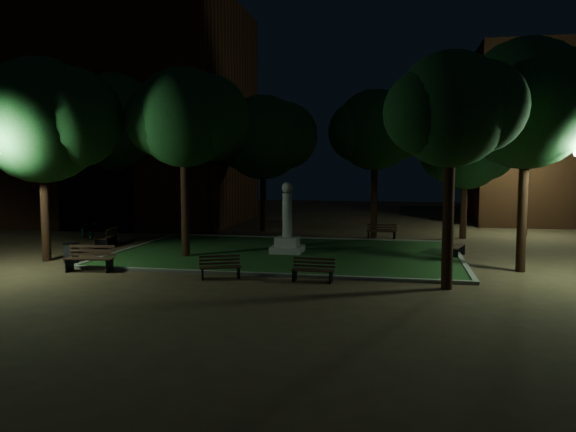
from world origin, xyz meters
The scene contains 24 objects.
ground centered at (0.00, 0.00, 0.00)m, with size 80.00×80.00×0.00m, color #4D3924.
lawn centered at (0.00, 2.00, 0.04)m, with size 15.00×10.00×0.08m, color #21461B.
lawn_kerb centered at (0.00, 2.00, 0.06)m, with size 15.40×10.40×0.12m.
monument centered at (0.00, 2.00, 0.96)m, with size 1.40×1.40×3.20m.
building_main centered at (-15.86, 13.79, 7.38)m, with size 20.00×12.00×15.00m.
tree_west centered at (-9.52, -1.79, 5.89)m, with size 6.36×5.20×8.49m.
tree_north_wl centered at (-5.50, 8.13, 6.12)m, with size 4.68×3.82×8.04m.
tree_north_er centered at (3.68, 8.59, 5.96)m, with size 5.44×4.44×8.19m.
tree_ne centered at (8.53, 9.27, 4.83)m, with size 5.26×4.30×6.98m.
tree_east centered at (9.66, -0.33, 6.32)m, with size 5.97×4.87×8.76m.
tree_se centered at (6.64, -3.99, 5.81)m, with size 4.57×3.73×7.69m.
tree_nw centered at (-11.71, 8.62, 6.59)m, with size 7.29×5.95×9.57m.
tree_far_north centered at (-3.06, 10.28, 5.70)m, with size 6.22×5.08×8.24m.
tree_extra centered at (-4.07, 0.18, 6.08)m, with size 5.26×4.29×8.24m.
lamppost_nw centered at (-11.29, 11.27, 3.08)m, with size 1.18×0.28×4.39m.
lamppost_ne centered at (12.16, 11.42, 3.25)m, with size 1.18×0.28×4.67m.
bench_near_left centered at (-1.29, -3.78, 0.38)m, with size 1.55×1.06×0.81m.
bench_near_right centered at (2.08, -3.71, 0.38)m, with size 1.52×0.61×0.82m.
bench_west_near centered at (-6.58, -3.51, 0.46)m, with size 1.86×0.87×0.98m.
bench_left_side centered at (-9.18, 2.47, 0.45)m, with size 0.93×1.82×0.95m.
bench_right_side centered at (7.38, 2.85, 0.43)m, with size 1.04×1.75×0.91m.
bench_far_side centered at (4.04, 7.85, 0.41)m, with size 1.66×0.79×0.88m.
trash_bin centered at (-8.36, -1.98, 0.42)m, with size 0.55×0.55×0.83m.
bicycle centered at (-11.89, 5.11, 0.43)m, with size 0.57×1.64×0.86m, color black.
Camera 1 is at (5.03, -22.78, 4.08)m, focal length 35.00 mm.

